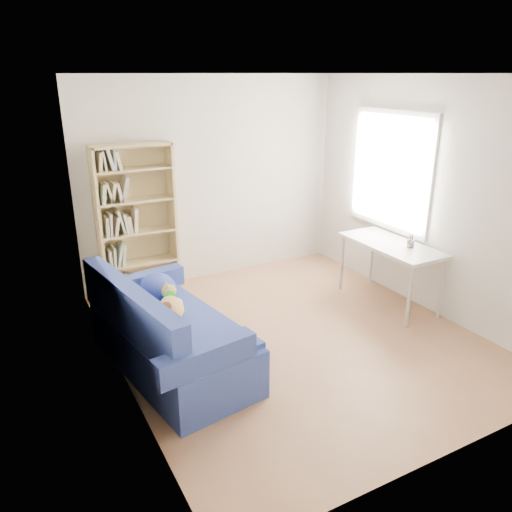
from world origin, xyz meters
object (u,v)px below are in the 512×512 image
at_px(bookshelf, 137,228).
at_px(pen_cup, 411,242).
at_px(sofa, 167,335).
at_px(desk, 391,249).

xyz_separation_m(bookshelf, pen_cup, (2.60, -1.87, -0.04)).
height_order(sofa, bookshelf, bookshelf).
bearing_deg(sofa, pen_cup, -10.72).
distance_m(sofa, desk, 2.80).
bearing_deg(pen_cup, bookshelf, 144.34).
relative_size(bookshelf, pen_cup, 11.64).
bearing_deg(bookshelf, sofa, -98.43).
relative_size(desk, pen_cup, 7.98).
bearing_deg(bookshelf, pen_cup, -35.66).
relative_size(sofa, desk, 1.53).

